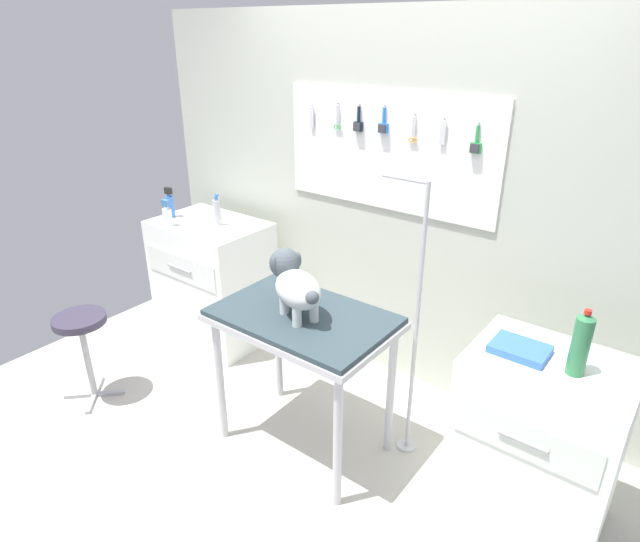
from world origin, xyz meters
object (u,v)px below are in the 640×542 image
grooming_arm (414,337)px  dog (294,283)px  soda_bottle (581,344)px  cabinet_right (536,441)px  shampoo_bottle (170,205)px  stool (82,333)px  counter_left (213,280)px  grooming_table (303,330)px

grooming_arm → dog: size_ratio=3.61×
soda_bottle → cabinet_right: bearing=158.9°
shampoo_bottle → soda_bottle: bearing=-4.1°
dog → shampoo_bottle: (-1.56, 0.46, -0.00)m
stool → soda_bottle: soda_bottle is taller
dog → counter_left: dog is taller
grooming_table → grooming_arm: (0.47, 0.32, -0.03)m
grooming_table → cabinet_right: cabinet_right is taller
grooming_table → stool: bearing=-159.5°
grooming_arm → cabinet_right: grooming_arm is taller
grooming_table → stool: 1.46m
counter_left → shampoo_bottle: (-0.31, -0.08, 0.55)m
stool → soda_bottle: bearing=16.0°
dog → shampoo_bottle: 1.63m
soda_bottle → counter_left: bearing=173.6°
counter_left → stool: size_ratio=1.56×
grooming_arm → stool: bearing=-155.6°
shampoo_bottle → counter_left: bearing=14.9°
cabinet_right → stool: cabinet_right is taller
cabinet_right → soda_bottle: size_ratio=2.96×
dog → counter_left: 1.48m
dog → shampoo_bottle: dog is taller
counter_left → soda_bottle: 2.62m
counter_left → shampoo_bottle: 0.64m
grooming_table → shampoo_bottle: (-1.60, 0.44, 0.26)m
counter_left → grooming_table: bearing=-22.0°
stool → grooming_arm: bearing=24.4°
grooming_arm → dog: 0.68m
grooming_table → grooming_arm: grooming_arm is taller
grooming_table → soda_bottle: bearing=10.8°
stool → dog: bearing=20.3°
dog → shampoo_bottle: size_ratio=1.94×
grooming_arm → dog: (-0.51, -0.34, 0.29)m
dog → soda_bottle: soda_bottle is taller
counter_left → soda_bottle: (2.55, -0.28, 0.56)m
grooming_table → soda_bottle: soda_bottle is taller
grooming_table → stool: size_ratio=1.58×
grooming_arm → counter_left: (-1.77, 0.20, -0.26)m
cabinet_right → shampoo_bottle: 2.82m
counter_left → cabinet_right: size_ratio=1.04×
counter_left → soda_bottle: soda_bottle is taller
counter_left → stool: (-0.05, -1.03, 0.02)m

